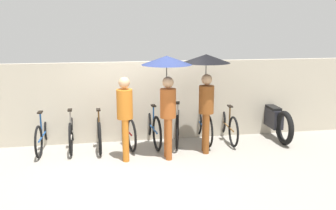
{
  "coord_description": "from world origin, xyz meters",
  "views": [
    {
      "loc": [
        -0.82,
        -6.89,
        2.73
      ],
      "look_at": [
        0.59,
        0.9,
        1.0
      ],
      "focal_mm": 40.0,
      "sensor_mm": 36.0,
      "label": 1
    }
  ],
  "objects": [
    {
      "name": "pedestrian_trailing",
      "position": [
        1.36,
        0.64,
        1.66
      ],
      "size": [
        1.02,
        1.02,
        2.1
      ],
      "rotation": [
        0.0,
        0.0,
        -0.13
      ],
      "color": "brown",
      "rests_on": "ground"
    },
    {
      "name": "parked_bicycle_2",
      "position": [
        -0.9,
        1.34,
        0.37
      ],
      "size": [
        0.44,
        1.76,
        0.98
      ],
      "rotation": [
        0.0,
        0.0,
        1.6
      ],
      "color": "black",
      "rests_on": "ground"
    },
    {
      "name": "parked_bicycle_5",
      "position": [
        0.9,
        1.35,
        0.4
      ],
      "size": [
        0.55,
        1.73,
        0.99
      ],
      "rotation": [
        0.0,
        0.0,
        1.35
      ],
      "color": "black",
      "rests_on": "ground"
    },
    {
      "name": "parked_bicycle_6",
      "position": [
        1.51,
        1.36,
        0.4
      ],
      "size": [
        0.44,
        1.74,
        1.02
      ],
      "rotation": [
        0.0,
        0.0,
        1.55
      ],
      "color": "black",
      "rests_on": "ground"
    },
    {
      "name": "motorcycle",
      "position": [
        3.29,
        1.38,
        0.43
      ],
      "size": [
        0.58,
        2.09,
        0.96
      ],
      "rotation": [
        0.0,
        0.0,
        1.54
      ],
      "color": "black",
      "rests_on": "ground"
    },
    {
      "name": "parked_bicycle_3",
      "position": [
        -0.3,
        1.38,
        0.38
      ],
      "size": [
        0.48,
        1.76,
        1.02
      ],
      "rotation": [
        0.0,
        0.0,
        1.74
      ],
      "color": "black",
      "rests_on": "ground"
    },
    {
      "name": "parked_bicycle_7",
      "position": [
        2.11,
        1.33,
        0.37
      ],
      "size": [
        0.44,
        1.74,
        0.97
      ],
      "rotation": [
        0.0,
        0.0,
        1.51
      ],
      "color": "black",
      "rests_on": "ground"
    },
    {
      "name": "pedestrian_leading",
      "position": [
        -0.37,
        0.39,
        1.0
      ],
      "size": [
        0.32,
        0.32,
        1.71
      ],
      "rotation": [
        0.0,
        0.0,
        -0.04
      ],
      "color": "#C66B1E",
      "rests_on": "ground"
    },
    {
      "name": "parked_bicycle_1",
      "position": [
        -1.51,
        1.36,
        0.37
      ],
      "size": [
        0.44,
        1.69,
        1.03
      ],
      "rotation": [
        0.0,
        0.0,
        1.6
      ],
      "color": "black",
      "rests_on": "ground"
    },
    {
      "name": "back_wall",
      "position": [
        0.0,
        1.69,
        0.94
      ],
      "size": [
        13.4,
        0.12,
        1.87
      ],
      "color": "#B2A893",
      "rests_on": "ground"
    },
    {
      "name": "parked_bicycle_0",
      "position": [
        -2.11,
        1.37,
        0.37
      ],
      "size": [
        0.44,
        1.76,
        1.08
      ],
      "rotation": [
        0.0,
        0.0,
        1.53
      ],
      "color": "black",
      "rests_on": "ground"
    },
    {
      "name": "ground_plane",
      "position": [
        0.0,
        0.0,
        0.0
      ],
      "size": [
        30.0,
        30.0,
        0.0
      ],
      "primitive_type": "plane",
      "color": "gray"
    },
    {
      "name": "parked_bicycle_4",
      "position": [
        0.3,
        1.38,
        0.4
      ],
      "size": [
        0.44,
        1.82,
        1.08
      ],
      "rotation": [
        0.0,
        0.0,
        1.65
      ],
      "color": "black",
      "rests_on": "ground"
    },
    {
      "name": "pedestrian_center",
      "position": [
        0.49,
        0.42,
        1.66
      ],
      "size": [
        1.02,
        1.02,
        2.1
      ],
      "rotation": [
        0.0,
        0.0,
        0.02
      ],
      "color": "#9E4C1E",
      "rests_on": "ground"
    }
  ]
}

